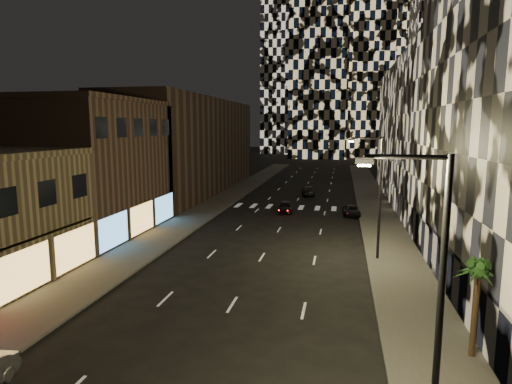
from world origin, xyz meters
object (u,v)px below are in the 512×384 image
at_px(streetlight_near, 432,291).
at_px(car_dark_midlane, 286,207).
at_px(car_dark_rightlane, 351,211).
at_px(car_dark_oncoming, 308,191).
at_px(streetlight_far, 377,189).
at_px(palm_tree, 478,277).

xyz_separation_m(streetlight_near, car_dark_midlane, (-8.85, 36.59, -4.69)).
bearing_deg(streetlight_near, car_dark_midlane, 103.60).
bearing_deg(streetlight_near, car_dark_rightlane, 92.14).
xyz_separation_m(car_dark_midlane, car_dark_rightlane, (7.50, -0.30, -0.11)).
height_order(car_dark_midlane, car_dark_oncoming, car_dark_midlane).
relative_size(car_dark_oncoming, car_dark_rightlane, 1.15).
xyz_separation_m(streetlight_far, car_dark_oncoming, (-7.25, 29.98, -4.70)).
distance_m(streetlight_near, palm_tree, 7.46).
xyz_separation_m(car_dark_oncoming, car_dark_rightlane, (5.89, -13.69, -0.11)).
bearing_deg(car_dark_oncoming, car_dark_midlane, 76.44).
distance_m(car_dark_oncoming, palm_tree, 44.76).
xyz_separation_m(streetlight_near, car_dark_oncoming, (-7.25, 49.98, -4.70)).
bearing_deg(car_dark_oncoming, streetlight_near, 91.53).
relative_size(streetlight_near, car_dark_rightlane, 2.29).
bearing_deg(car_dark_oncoming, car_dark_rightlane, 106.57).
bearing_deg(palm_tree, car_dark_midlane, 111.78).
xyz_separation_m(car_dark_oncoming, palm_tree, (10.39, -43.43, 3.02)).
height_order(streetlight_far, car_dark_rightlane, streetlight_far).
height_order(streetlight_near, car_dark_midlane, streetlight_near).
xyz_separation_m(car_dark_midlane, palm_tree, (12.00, -30.04, 3.01)).
distance_m(streetlight_near, car_dark_oncoming, 50.72).
distance_m(car_dark_rightlane, palm_tree, 30.24).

